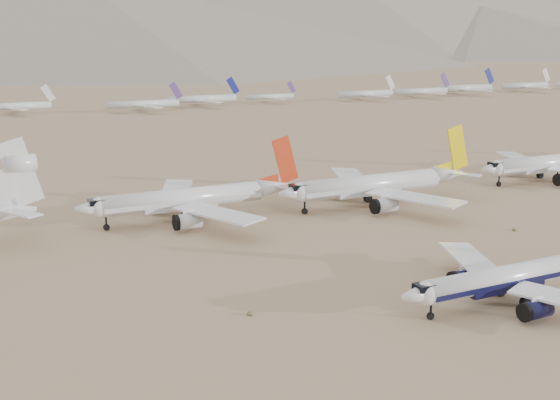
% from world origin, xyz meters
% --- Properties ---
extents(ground, '(7000.00, 7000.00, 0.00)m').
position_xyz_m(ground, '(0.00, 0.00, 0.00)').
color(ground, '#937655').
rests_on(ground, ground).
extents(main_airliner, '(41.49, 40.52, 14.64)m').
position_xyz_m(main_airliner, '(8.64, 1.17, 4.03)').
color(main_airliner, silver).
rests_on(main_airliner, ground).
extents(row2_navy_widebody, '(48.94, 47.85, 17.41)m').
position_xyz_m(row2_navy_widebody, '(86.46, 65.93, 4.86)').
color(row2_navy_widebody, silver).
rests_on(row2_navy_widebody, ground).
extents(row2_gold_tail, '(51.17, 50.05, 18.22)m').
position_xyz_m(row2_gold_tail, '(25.63, 63.10, 5.10)').
color(row2_gold_tail, silver).
rests_on(row2_gold_tail, ground).
extents(row2_orange_tail, '(49.08, 48.01, 17.51)m').
position_xyz_m(row2_orange_tail, '(-19.07, 69.84, 4.91)').
color(row2_orange_tail, silver).
rests_on(row2_orange_tail, ground).
extents(distant_storage_row, '(656.25, 55.52, 15.73)m').
position_xyz_m(distant_storage_row, '(84.36, 302.29, 4.40)').
color(distant_storage_row, silver).
rests_on(distant_storage_row, ground).
extents(foothills, '(4637.50, 1395.00, 155.00)m').
position_xyz_m(foothills, '(526.68, 1100.00, 67.15)').
color(foothills, slate).
rests_on(foothills, ground).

